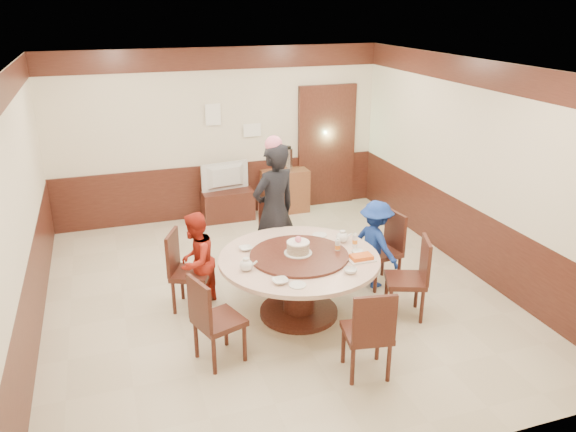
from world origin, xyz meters
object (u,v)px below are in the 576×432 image
object	(u,v)px
person_standing	(274,211)
person_red	(196,261)
television	(227,177)
tv_stand	(228,205)
shrimp_platter	(361,258)
person_blue	(375,244)
birthday_cake	(298,247)
thermos	(288,159)
side_cabinet	(285,191)
banquet_table	(299,274)

from	to	relation	value
person_standing	person_red	world-z (taller)	person_standing
television	tv_stand	bearing A→B (deg)	180.00
shrimp_platter	tv_stand	xyz separation A→B (m)	(-0.73, 3.63, -0.53)
television	shrimp_platter	bearing A→B (deg)	92.87
person_blue	tv_stand	size ratio (longest dim) A/B	1.35
person_red	television	bearing A→B (deg)	-164.51
person_standing	television	size ratio (longest dim) A/B	2.23
person_red	person_standing	bearing A→B (deg)	150.24
birthday_cake	tv_stand	world-z (taller)	birthday_cake
person_red	thermos	world-z (taller)	person_red
shrimp_platter	person_red	bearing A→B (deg)	153.19
television	side_cabinet	size ratio (longest dim) A/B	1.02
tv_stand	thermos	xyz separation A→B (m)	(1.09, 0.03, 0.69)
person_red	person_blue	size ratio (longest dim) A/B	1.05
side_cabinet	banquet_table	bearing A→B (deg)	-105.57
tv_stand	thermos	distance (m)	1.29
birthday_cake	thermos	bearing A→B (deg)	73.28
person_red	person_blue	distance (m)	2.28
shrimp_platter	tv_stand	world-z (taller)	shrimp_platter
person_standing	shrimp_platter	bearing A→B (deg)	92.07
person_standing	side_cabinet	world-z (taller)	person_standing
person_red	person_blue	world-z (taller)	person_red
thermos	television	bearing A→B (deg)	-178.42
person_blue	thermos	size ratio (longest dim) A/B	3.03
banquet_table	person_standing	size ratio (longest dim) A/B	1.01
side_cabinet	tv_stand	bearing A→B (deg)	-178.33
shrimp_platter	tv_stand	size ratio (longest dim) A/B	0.35
birthday_cake	tv_stand	distance (m)	3.35
person_red	shrimp_platter	size ratio (longest dim) A/B	4.01
person_standing	person_blue	bearing A→B (deg)	127.60
person_blue	birthday_cake	xyz separation A→B (m)	(-1.18, -0.36, 0.28)
side_cabinet	person_standing	bearing A→B (deg)	-111.52
tv_stand	television	world-z (taller)	television
person_standing	television	bearing A→B (deg)	-107.34
shrimp_platter	thermos	distance (m)	3.68
person_standing	shrimp_platter	size ratio (longest dim) A/B	6.08
television	side_cabinet	xyz separation A→B (m)	(1.03, 0.03, -0.36)
television	person_standing	bearing A→B (deg)	85.04
person_standing	tv_stand	bearing A→B (deg)	-107.34
person_red	tv_stand	distance (m)	2.95
tv_stand	thermos	world-z (taller)	thermos
tv_stand	banquet_table	bearing A→B (deg)	-88.36
birthday_cake	television	distance (m)	3.29
person_blue	person_standing	bearing A→B (deg)	41.79
banquet_table	thermos	size ratio (longest dim) A/B	4.85
birthday_cake	side_cabinet	bearing A→B (deg)	74.24
person_red	shrimp_platter	xyz separation A→B (m)	(1.73, -0.87, 0.18)
banquet_table	shrimp_platter	world-z (taller)	shrimp_platter
television	thermos	size ratio (longest dim) A/B	2.15
side_cabinet	birthday_cake	bearing A→B (deg)	-105.76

